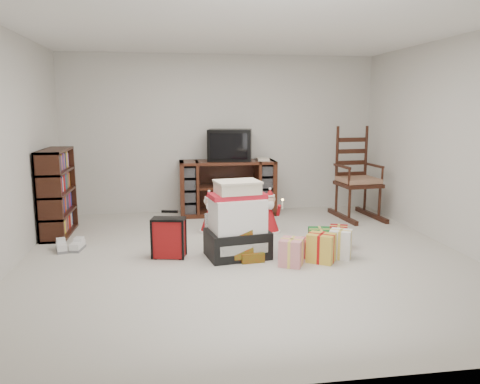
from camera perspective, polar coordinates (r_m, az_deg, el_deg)
name	(u,v)px	position (r m, az deg, el deg)	size (l,w,h in m)	color
room	(247,147)	(5.11, 0.82, 5.49)	(5.01, 5.01, 2.51)	beige
tv_stand	(228,188)	(7.39, -1.53, 0.55)	(1.50, 0.55, 0.85)	#401A12
bookshelf	(57,194)	(6.63, -21.39, -0.22)	(0.31, 0.93, 1.14)	black
rocking_chair	(356,185)	(7.40, 13.99, 0.79)	(0.66, 1.01, 1.45)	black
gift_pile	(237,225)	(5.27, -0.31, -4.00)	(0.75, 0.60, 0.85)	black
red_suitcase	(169,238)	(5.34, -8.67, -5.53)	(0.38, 0.25, 0.53)	maroon
stocking	(243,236)	(5.11, 0.37, -5.40)	(0.28, 0.12, 0.59)	#0C7218
teddy_bear	(253,239)	(5.51, 1.55, -5.76)	(0.23, 0.21, 0.35)	brown
santa_figurine	(270,216)	(6.31, 3.65, -2.96)	(0.30, 0.28, 0.61)	maroon
mrs_claus_figurine	(209,217)	(6.34, -3.76, -3.03)	(0.28, 0.26, 0.57)	maroon
sneaker_pair	(70,246)	(5.94, -20.06, -6.25)	(0.35, 0.30, 0.10)	silver
gift_cluster	(319,245)	(5.43, 9.65, -6.42)	(0.75, 1.04, 0.26)	red
crt_television	(230,145)	(7.33, -1.24, 5.74)	(0.74, 0.60, 0.49)	black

